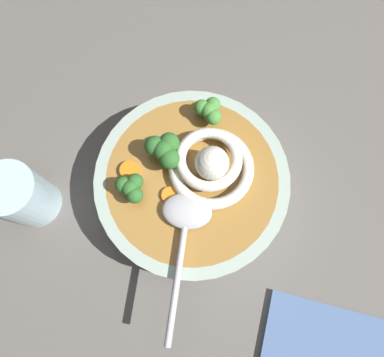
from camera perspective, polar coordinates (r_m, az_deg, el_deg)
The scene contains 11 objects.
table_slab at distance 50.33cm, azimuth 1.68°, elevation -7.66°, with size 133.53×133.53×3.23cm, color #5B5651.
soup_bowl at distance 46.65cm, azimuth 0.00°, elevation -0.98°, with size 24.65×24.65×6.00cm.
noodle_pile at distance 42.92cm, azimuth 3.07°, elevation 2.28°, with size 11.69×11.46×4.70cm.
soup_spoon at distance 41.87cm, azimuth -1.08°, elevation -7.15°, with size 10.10×17.10×1.60cm.
broccoli_floret_beside_chili at distance 45.16cm, azimuth 2.79°, elevation 11.00°, with size 3.96×3.41×3.13cm.
broccoli_floret_rear at distance 42.58cm, azimuth -4.54°, elevation 4.69°, with size 4.95×4.26×3.91cm.
broccoli_floret_front at distance 42.17cm, azimuth -9.89°, elevation -1.45°, with size 3.93×3.38×3.11cm.
carrot_slice_left at distance 44.41cm, azimuth -10.43°, elevation 0.83°, with size 2.39×2.39×0.71cm, color orange.
carrot_slice_extra_a at distance 43.12cm, azimuth -3.59°, elevation -2.75°, with size 2.09×2.09×0.53cm, color orange.
drinking_glass at distance 49.78cm, azimuth -25.79°, elevation -2.53°, with size 6.88×6.88×9.02cm, color silver.
folded_napkin at distance 51.21cm, azimuth 20.33°, elevation -25.21°, with size 14.82×12.03×0.80cm, color #4C6693.
Camera 1 is at (-2.58, 6.92, 51.41)cm, focal length 32.90 mm.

